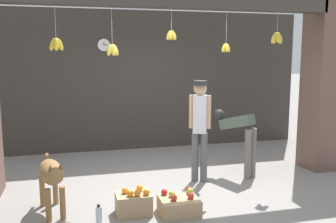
# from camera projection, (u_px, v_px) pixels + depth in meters

# --- Properties ---
(ground_plane) EXTENTS (60.00, 60.00, 0.00)m
(ground_plane) POSITION_uv_depth(u_px,v_px,m) (174.00, 186.00, 5.79)
(ground_plane) COLOR gray
(shop_back_wall) EXTENTS (7.03, 0.12, 2.92)m
(shop_back_wall) POSITION_uv_depth(u_px,v_px,m) (143.00, 81.00, 7.96)
(shop_back_wall) COLOR #38332D
(shop_back_wall) RESTS_ON ground_plane
(shop_pillar_right) EXTENTS (0.70, 0.60, 2.92)m
(shop_pillar_right) POSITION_uv_depth(u_px,v_px,m) (327.00, 86.00, 6.56)
(shop_pillar_right) COLOR brown
(shop_pillar_right) RESTS_ON ground_plane
(storefront_awning) EXTENTS (5.13, 0.28, 0.94)m
(storefront_awning) POSITION_uv_depth(u_px,v_px,m) (172.00, 2.00, 5.48)
(storefront_awning) COLOR #3D3833
(dog) EXTENTS (0.41, 1.01, 0.75)m
(dog) POSITION_uv_depth(u_px,v_px,m) (52.00, 175.00, 4.69)
(dog) COLOR olive
(dog) RESTS_ON ground_plane
(shopkeeper) EXTENTS (0.32, 0.30, 1.61)m
(shopkeeper) POSITION_uv_depth(u_px,v_px,m) (200.00, 123.00, 5.85)
(shopkeeper) COLOR #56565B
(shopkeeper) RESTS_ON ground_plane
(worker_stooping) EXTENTS (0.54, 0.76, 1.07)m
(worker_stooping) POSITION_uv_depth(u_px,v_px,m) (239.00, 133.00, 6.22)
(worker_stooping) COLOR #6B665B
(worker_stooping) RESTS_ON ground_plane
(fruit_crate_oranges) EXTENTS (0.44, 0.33, 0.34)m
(fruit_crate_oranges) POSITION_uv_depth(u_px,v_px,m) (134.00, 203.00, 4.74)
(fruit_crate_oranges) COLOR tan
(fruit_crate_oranges) RESTS_ON ground_plane
(fruit_crate_apples) EXTENTS (0.48, 0.43, 0.29)m
(fruit_crate_apples) POSITION_uv_depth(u_px,v_px,m) (179.00, 205.00, 4.76)
(fruit_crate_apples) COLOR tan
(fruit_crate_apples) RESTS_ON ground_plane
(water_bottle) EXTENTS (0.08, 0.08, 0.25)m
(water_bottle) POSITION_uv_depth(u_px,v_px,m) (99.00, 216.00, 4.44)
(water_bottle) COLOR silver
(water_bottle) RESTS_ON ground_plane
(wall_clock) EXTENTS (0.27, 0.03, 0.27)m
(wall_clock) POSITION_uv_depth(u_px,v_px,m) (104.00, 45.00, 7.57)
(wall_clock) COLOR black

